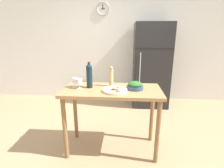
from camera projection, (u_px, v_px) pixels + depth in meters
The scene contains 10 objects.
ground_plane at pixel (112, 148), 2.54m from camera, with size 14.00×14.00×0.00m, color tan.
wall_back at pixel (118, 46), 4.17m from camera, with size 6.40×0.08×2.60m.
refrigerator at pixel (151, 65), 3.87m from camera, with size 0.77×0.68×1.82m.
prep_counter at pixel (112, 99), 2.32m from camera, with size 1.29×0.61×0.90m.
wine_bottle at pixel (89, 75), 2.30m from camera, with size 0.08×0.08×0.35m.
wine_glass_near at pixel (79, 82), 2.28m from camera, with size 0.08×0.08×0.13m.
wine_glass_far at pixel (75, 81), 2.33m from camera, with size 0.08×0.08×0.13m.
pepper_mill at pixel (111, 77), 2.37m from camera, with size 0.06×0.06×0.28m.
salad_bowl at pixel (135, 86), 2.27m from camera, with size 0.22×0.22×0.10m.
homemade_pizza at pixel (115, 90), 2.19m from camera, with size 0.32×0.32×0.03m.
Camera 1 is at (0.16, -2.16, 1.61)m, focal length 28.00 mm.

